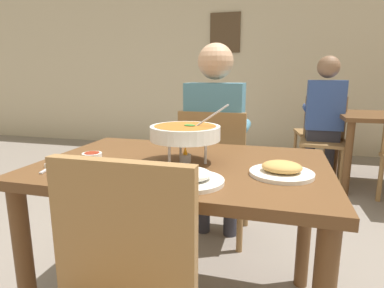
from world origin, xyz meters
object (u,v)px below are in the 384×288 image
rice_plate (190,178)px  patron_bg_left (324,112)px  chair_diner_main (214,169)px  sauce_dish (92,155)px  chair_bg_right (324,127)px  appetizer_plate (282,170)px  dining_table_main (183,187)px  curry_bowl (185,133)px  diner_main (216,133)px  chair_bg_left (324,134)px

rice_plate → patron_bg_left: patron_bg_left is taller
chair_diner_main → sauce_dish: 0.89m
sauce_dish → chair_bg_right: size_ratio=0.10×
appetizer_plate → sauce_dish: (-0.84, 0.05, -0.01)m
appetizer_plate → sauce_dish: appetizer_plate is taller
sauce_dish → patron_bg_left: (1.27, 2.30, -0.01)m
chair_bg_right → patron_bg_left: (-0.08, -0.55, 0.24)m
dining_table_main → curry_bowl: (0.01, -0.00, 0.24)m
chair_bg_right → patron_bg_left: 0.60m
dining_table_main → curry_bowl: 0.24m
diner_main → chair_bg_right: bearing=66.1°
chair_diner_main → patron_bg_left: 1.79m
rice_plate → chair_bg_right: 3.19m
chair_diner_main → curry_bowl: bearing=-89.1°
dining_table_main → chair_bg_right: (0.92, 2.82, -0.12)m
chair_diner_main → chair_bg_right: same height
chair_diner_main → curry_bowl: 0.80m
chair_bg_left → patron_bg_left: (-0.01, -0.02, 0.24)m
dining_table_main → curry_bowl: bearing=-7.6°
appetizer_plate → patron_bg_left: patron_bg_left is taller
dining_table_main → sauce_dish: (-0.43, -0.03, 0.12)m
chair_diner_main → rice_plate: bearing=-83.7°
sauce_dish → dining_table_main: bearing=3.9°
curry_bowl → chair_bg_left: bearing=69.8°
rice_plate → chair_bg_left: 2.67m
rice_plate → appetizer_plate: same height
rice_plate → sauce_dish: 0.58m
curry_bowl → patron_bg_left: patron_bg_left is taller
patron_bg_left → rice_plate: bearing=-106.2°
patron_bg_left → appetizer_plate: bearing=-100.3°
appetizer_plate → patron_bg_left: bearing=79.7°
diner_main → rice_plate: bearing=-83.9°
sauce_dish → chair_bg_right: bearing=64.6°
appetizer_plate → dining_table_main: bearing=168.8°
curry_bowl → appetizer_plate: bearing=-11.3°
chair_bg_left → patron_bg_left: patron_bg_left is taller
appetizer_plate → chair_diner_main: bearing=117.8°
dining_table_main → chair_bg_left: 2.44m
diner_main → appetizer_plate: (0.41, -0.82, 0.02)m
chair_diner_main → rice_plate: chair_diner_main is taller
chair_bg_right → sauce_dish: bearing=-115.4°
sauce_dish → patron_bg_left: 2.63m
curry_bowl → rice_plate: bearing=-69.8°
appetizer_plate → sauce_dish: 0.85m
rice_plate → chair_bg_right: (0.82, 3.08, -0.26)m
patron_bg_left → chair_bg_right: bearing=81.7°
rice_plate → appetizer_plate: (0.31, 0.18, 0.00)m
diner_main → appetizer_plate: 0.92m
sauce_dish → chair_bg_right: 3.16m
chair_diner_main → sauce_dish: chair_diner_main is taller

